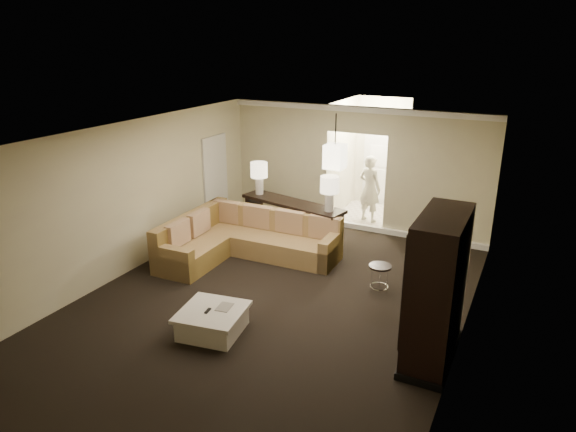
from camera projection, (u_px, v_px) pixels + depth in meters
The scene contains 19 objects.
ground at pixel (272, 302), 8.60m from camera, with size 8.00×8.00×0.00m, color black.
wall_back at pixel (355, 169), 11.51m from camera, with size 6.00×0.04×2.80m, color beige.
wall_front at pixel (66, 358), 4.76m from camera, with size 6.00×0.04×2.80m, color beige.
wall_left at pixel (127, 199), 9.40m from camera, with size 0.04×8.00×2.80m, color beige.
wall_right at pixel (468, 259), 6.87m from camera, with size 0.04×8.00×2.80m, color beige.
ceiling at pixel (270, 136), 7.67m from camera, with size 6.00×8.00×0.02m, color white.
crown_molding at pixel (357, 109), 11.02m from camera, with size 6.00×0.10×0.12m, color white.
baseboard at pixel (352, 225), 11.91m from camera, with size 6.00×0.10×0.12m, color white.
side_door at pixel (216, 181), 11.86m from camera, with size 0.05×0.90×2.10m, color silver.
foyer at pixel (373, 161), 12.67m from camera, with size 1.44×2.02×2.80m.
sectional_sofa at pixel (243, 240), 10.28m from camera, with size 3.00×2.39×0.89m.
coffee_table at pixel (213, 321), 7.67m from camera, with size 1.06×1.06×0.39m.
console_table at pixel (292, 219), 10.88m from camera, with size 2.47×1.05×0.93m.
armoire at pixel (436, 292), 6.81m from camera, with size 0.62×1.46×2.09m.
drink_table at pixel (380, 273), 8.87m from camera, with size 0.39×0.39×0.49m.
table_lamp_left at pixel (259, 173), 11.15m from camera, with size 0.37×0.37×0.71m.
table_lamp_right at pixel (330, 188), 10.05m from camera, with size 0.37×0.37×0.71m.
pendant_light at pixel (335, 156), 10.23m from camera, with size 0.38×0.38×1.09m.
person at pixel (370, 185), 12.11m from camera, with size 0.64×0.43×1.78m, color beige.
Camera 1 is at (3.65, -6.70, 4.22)m, focal length 32.00 mm.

